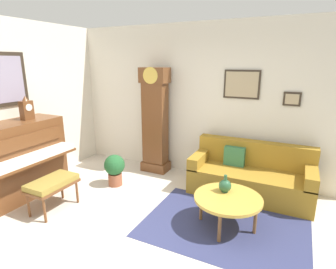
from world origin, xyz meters
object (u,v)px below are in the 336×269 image
at_px(potted_plant, 115,168).
at_px(couch, 250,176).
at_px(piano_bench, 52,184).
at_px(piano, 18,160).
at_px(coffee_table, 228,199).
at_px(green_jug, 225,186).
at_px(grandfather_clock, 155,123).
at_px(mantel_clock, 27,109).

bearing_deg(potted_plant, couch, 18.27).
height_order(couch, potted_plant, couch).
relative_size(piano_bench, potted_plant, 1.25).
height_order(piano, piano_bench, piano).
distance_m(couch, potted_plant, 2.31).
xyz_separation_m(piano_bench, potted_plant, (0.31, 1.07, -0.08)).
bearing_deg(piano_bench, coffee_table, 16.34).
bearing_deg(green_jug, piano, -166.43).
height_order(couch, green_jug, couch).
bearing_deg(grandfather_clock, couch, -5.88).
bearing_deg(couch, coffee_table, -95.46).
relative_size(mantel_clock, potted_plant, 0.68).
distance_m(grandfather_clock, couch, 2.00).
xyz_separation_m(grandfather_clock, couch, (1.88, -0.19, -0.65)).
distance_m(couch, coffee_table, 1.10).
bearing_deg(mantel_clock, piano_bench, -23.18).
height_order(grandfather_clock, couch, grandfather_clock).
xyz_separation_m(green_jug, potted_plant, (-2.01, 0.24, -0.19)).
bearing_deg(grandfather_clock, mantel_clock, -131.09).
relative_size(couch, potted_plant, 3.39).
bearing_deg(piano_bench, piano, 174.54).
xyz_separation_m(grandfather_clock, mantel_clock, (-1.43, -1.64, 0.43)).
relative_size(couch, coffee_table, 2.16).
distance_m(coffee_table, mantel_clock, 3.37).
height_order(piano_bench, coffee_table, piano_bench).
distance_m(coffee_table, potted_plant, 2.12).
xyz_separation_m(piano, grandfather_clock, (1.43, 1.91, 0.35)).
bearing_deg(green_jug, piano_bench, -160.25).
bearing_deg(piano_bench, green_jug, 19.75).
height_order(grandfather_clock, green_jug, grandfather_clock).
xyz_separation_m(grandfather_clock, green_jug, (1.69, -1.15, -0.45)).
distance_m(grandfather_clock, potted_plant, 1.16).
relative_size(piano, green_jug, 6.00).
height_order(piano, coffee_table, piano).
distance_m(piano_bench, couch, 3.07).
xyz_separation_m(couch, coffee_table, (-0.10, -1.09, 0.09)).
distance_m(couch, mantel_clock, 3.76).
relative_size(piano_bench, grandfather_clock, 0.34).
height_order(piano_bench, grandfather_clock, grandfather_clock).
height_order(mantel_clock, green_jug, mantel_clock).
height_order(mantel_clock, potted_plant, mantel_clock).
bearing_deg(coffee_table, mantel_clock, -173.65).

